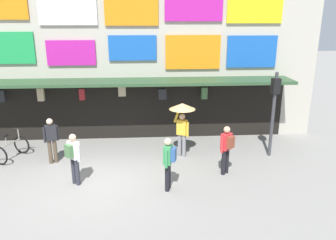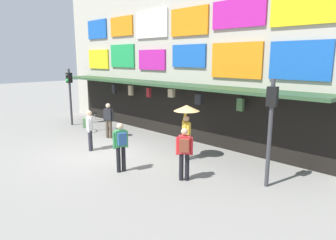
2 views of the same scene
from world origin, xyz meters
The scene contains 10 objects.
ground_plane centered at (0.00, 0.00, 0.00)m, with size 80.00×80.00×0.00m, color gray.
shopfront centered at (0.00, 4.57, 3.96)m, with size 18.00×2.60×8.00m.
traffic_light_near centered at (-5.61, 1.66, 2.14)m, with size 0.31×0.34×3.20m.
traffic_light_far centered at (6.40, 1.68, 2.14)m, with size 0.32×0.34×3.20m.
bicycle_parked centered at (-3.30, 1.99, 0.39)m, with size 1.11×1.35×1.05m.
pedestrian_with_umbrella centered at (3.05, 1.82, 1.64)m, with size 0.96×0.96×2.08m.
pedestrian_in_blue centered at (4.36, 0.25, 0.98)m, with size 0.47×0.47×1.68m.
pedestrian_in_yellow centered at (2.38, -0.70, 0.98)m, with size 0.43×0.51×1.68m.
pedestrian_in_green centered at (-1.67, 1.56, 0.98)m, with size 0.48×0.46×1.68m.
pedestrian_in_purple centered at (-0.54, -0.16, 0.98)m, with size 0.47×0.47×1.68m.
Camera 2 is at (10.34, -6.40, 3.75)m, focal length 32.36 mm.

